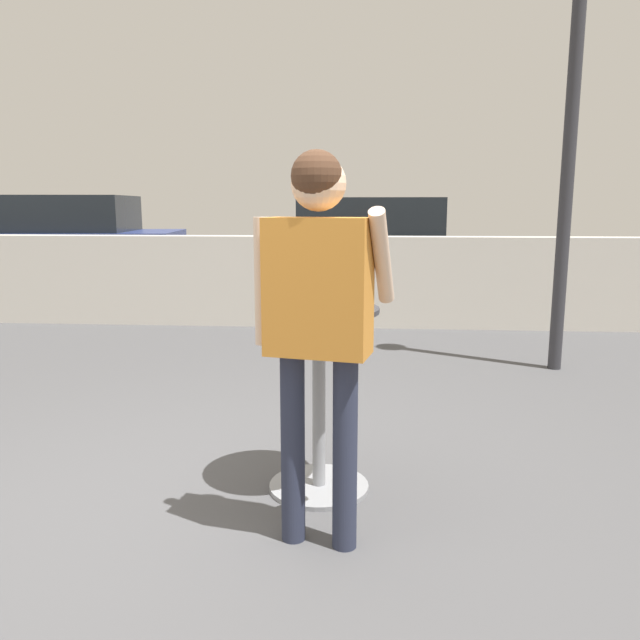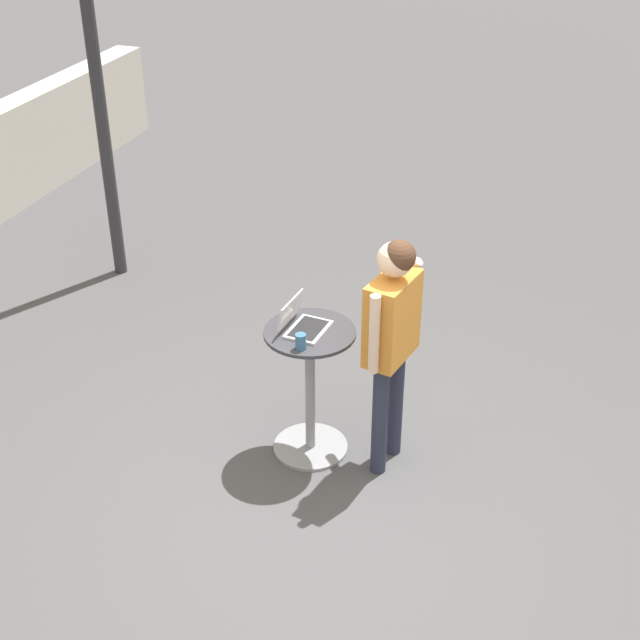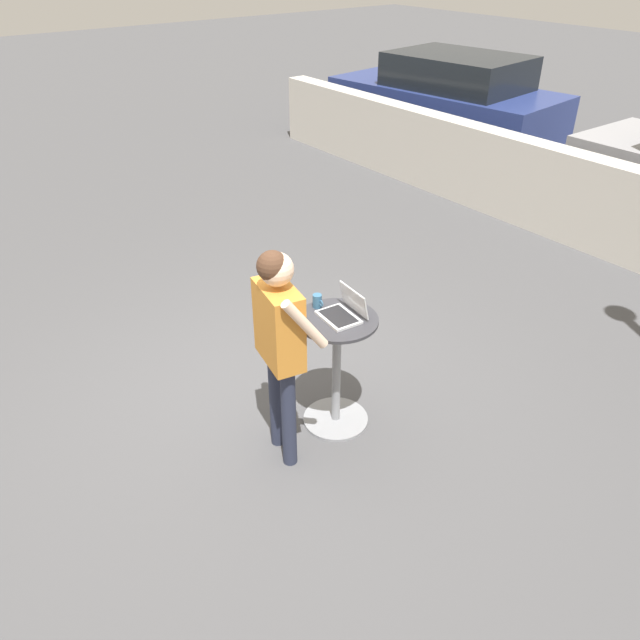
# 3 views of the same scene
# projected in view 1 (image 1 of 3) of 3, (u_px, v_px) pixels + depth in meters

# --- Properties ---
(ground_plane) EXTENTS (50.00, 50.00, 0.00)m
(ground_plane) POSITION_uv_depth(u_px,v_px,m) (203.00, 514.00, 3.13)
(ground_plane) COLOR #4C4C4F
(pavement_kerb) EXTENTS (13.17, 0.35, 1.14)m
(pavement_kerb) POSITION_uv_depth(u_px,v_px,m) (304.00, 281.00, 7.98)
(pavement_kerb) COLOR beige
(pavement_kerb) RESTS_ON ground_plane
(cafe_table) EXTENTS (0.63, 0.63, 1.01)m
(cafe_table) POSITION_uv_depth(u_px,v_px,m) (319.00, 390.00, 3.31)
(cafe_table) COLOR gray
(cafe_table) RESTS_ON ground_plane
(laptop) EXTENTS (0.35, 0.31, 0.22)m
(laptop) POSITION_uv_depth(u_px,v_px,m) (321.00, 297.00, 3.28)
(laptop) COLOR silver
(laptop) RESTS_ON cafe_table
(coffee_mug) EXTENTS (0.11, 0.07, 0.11)m
(coffee_mug) POSITION_uv_depth(u_px,v_px,m) (275.00, 297.00, 3.22)
(coffee_mug) COLOR #336084
(coffee_mug) RESTS_ON cafe_table
(standing_person) EXTENTS (0.62, 0.35, 1.75)m
(standing_person) POSITION_uv_depth(u_px,v_px,m) (318.00, 300.00, 2.66)
(standing_person) COLOR #282D42
(standing_person) RESTS_ON ground_plane
(parked_car_near_street) EXTENTS (3.89, 1.87, 1.64)m
(parked_car_near_street) POSITION_uv_depth(u_px,v_px,m) (361.00, 251.00, 9.67)
(parked_car_near_street) COLOR #9E9EA3
(parked_car_near_street) RESTS_ON ground_plane
(parked_car_further_down) EXTENTS (4.40, 2.40, 1.68)m
(parked_car_further_down) POSITION_uv_depth(u_px,v_px,m) (48.00, 247.00, 9.97)
(parked_car_further_down) COLOR navy
(parked_car_further_down) RESTS_ON ground_plane
(street_lamp) EXTENTS (0.32, 0.32, 4.18)m
(street_lamp) POSITION_uv_depth(u_px,v_px,m) (575.00, 68.00, 5.43)
(street_lamp) COLOR #2D2D33
(street_lamp) RESTS_ON ground_plane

